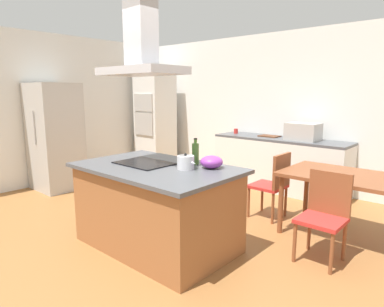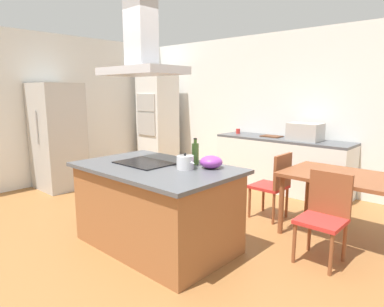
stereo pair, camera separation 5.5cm
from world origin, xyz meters
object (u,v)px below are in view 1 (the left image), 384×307
object	(u,v)px
cutting_board	(269,136)
wall_oven_stack	(155,118)
countertop_microwave	(303,132)
dining_table	(347,182)
chair_at_left_end	(274,181)
range_hood	(141,50)
refrigerator	(55,137)
tea_kettle	(186,162)
coffee_mug_red	(236,131)
chair_facing_island	(325,211)
mixing_bowl	(212,162)
cooktop	(144,163)
olive_oil_bottle	(195,153)

from	to	relation	value
cutting_board	wall_oven_stack	bearing A→B (deg)	-173.87
countertop_microwave	dining_table	bearing A→B (deg)	-49.50
wall_oven_stack	chair_at_left_end	xyz separation A→B (m)	(3.46, -1.06, -0.59)
range_hood	refrigerator	bearing A→B (deg)	172.02
cutting_board	chair_at_left_end	distance (m)	1.63
dining_table	chair_at_left_end	distance (m)	0.93
tea_kettle	chair_at_left_end	bearing A→B (deg)	81.37
coffee_mug_red	refrigerator	size ratio (longest dim) A/B	0.05
wall_oven_stack	chair_facing_island	bearing A→B (deg)	-21.56
cutting_board	chair_facing_island	distance (m)	2.69
mixing_bowl	wall_oven_stack	bearing A→B (deg)	145.60
cutting_board	chair_at_left_end	xyz separation A→B (m)	(0.82, -1.35, -0.40)
cooktop	dining_table	world-z (taller)	cooktop
cutting_board	wall_oven_stack	world-z (taller)	wall_oven_stack
olive_oil_bottle	tea_kettle	bearing A→B (deg)	-71.40
cooktop	tea_kettle	world-z (taller)	tea_kettle
mixing_bowl	wall_oven_stack	size ratio (longest dim) A/B	0.11
cutting_board	range_hood	distance (m)	3.16
cooktop	chair_at_left_end	distance (m)	1.79
tea_kettle	dining_table	distance (m)	1.89
cooktop	wall_oven_stack	xyz separation A→B (m)	(-2.71, 2.65, 0.20)
olive_oil_bottle	cutting_board	xyz separation A→B (m)	(-0.51, 2.58, -0.11)
countertop_microwave	dining_table	world-z (taller)	countertop_microwave
olive_oil_bottle	cutting_board	world-z (taller)	olive_oil_bottle
chair_facing_island	coffee_mug_red	bearing A→B (deg)	140.58
tea_kettle	dining_table	size ratio (longest dim) A/B	0.16
refrigerator	chair_facing_island	distance (m)	4.50
refrigerator	range_hood	distance (m)	3.06
olive_oil_bottle	cutting_board	size ratio (longest dim) A/B	0.84
cutting_board	refrigerator	xyz separation A→B (m)	(-2.72, -2.54, 0.00)
dining_table	countertop_microwave	bearing A→B (deg)	130.50
coffee_mug_red	wall_oven_stack	size ratio (longest dim) A/B	0.04
cooktop	chair_at_left_end	world-z (taller)	cooktop
mixing_bowl	chair_at_left_end	world-z (taller)	mixing_bowl
mixing_bowl	coffee_mug_red	distance (m)	2.98
cooktop	refrigerator	distance (m)	2.82
tea_kettle	refrigerator	bearing A→B (deg)	175.04
dining_table	tea_kettle	bearing A→B (deg)	-127.62
olive_oil_bottle	wall_oven_stack	distance (m)	3.90
countertop_microwave	olive_oil_bottle	bearing A→B (deg)	-92.62
coffee_mug_red	countertop_microwave	bearing A→B (deg)	-1.52
olive_oil_bottle	dining_table	bearing A→B (deg)	45.20
mixing_bowl	coffee_mug_red	xyz separation A→B (m)	(-1.46, 2.60, -0.02)
cooktop	refrigerator	size ratio (longest dim) A/B	0.33
tea_kettle	chair_facing_island	xyz separation A→B (m)	(1.14, 0.81, -0.46)
mixing_bowl	wall_oven_stack	xyz separation A→B (m)	(-3.40, 2.33, 0.14)
olive_oil_bottle	chair_at_left_end	world-z (taller)	olive_oil_bottle
cooktop	tea_kettle	size ratio (longest dim) A/B	2.65
cutting_board	range_hood	world-z (taller)	range_hood
cooktop	wall_oven_stack	distance (m)	3.80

